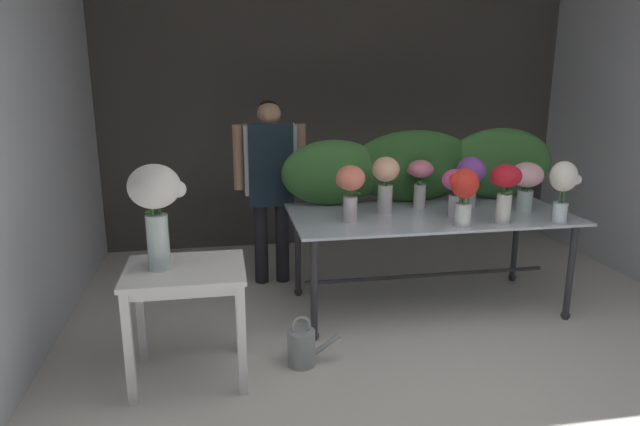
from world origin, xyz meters
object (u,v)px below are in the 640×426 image
(florist, at_px, (270,173))
(vase_violet_freesia, at_px, (471,175))
(vase_rosy_lilies, at_px, (420,178))
(vase_scarlet_tulips, at_px, (464,192))
(vase_fuchsia_anemones, at_px, (456,186))
(watering_can, at_px, (302,347))
(display_table_glass, at_px, (429,225))
(vase_coral_ranunculus, at_px, (350,187))
(vase_ivory_peonies, at_px, (563,184))
(side_table_white, at_px, (186,283))
(vase_crimson_roses, at_px, (505,186))
(vase_white_roses_tall, at_px, (156,201))
(vase_blush_dahlias, at_px, (526,181))
(vase_peach_carnations, at_px, (385,179))

(florist, relative_size, vase_violet_freesia, 3.95)
(vase_rosy_lilies, xyz_separation_m, vase_scarlet_tulips, (0.12, -0.57, 0.00))
(florist, xyz_separation_m, vase_violet_freesia, (1.55, -0.64, 0.05))
(vase_fuchsia_anemones, bearing_deg, vase_violet_freesia, 47.93)
(vase_fuchsia_anemones, distance_m, watering_can, 1.66)
(display_table_glass, relative_size, vase_rosy_lilies, 5.57)
(vase_coral_ranunculus, relative_size, vase_ivory_peonies, 0.92)
(side_table_white, distance_m, vase_coral_ranunculus, 1.38)
(side_table_white, distance_m, vase_crimson_roses, 2.31)
(side_table_white, xyz_separation_m, vase_rosy_lilies, (1.79, 0.93, 0.41))
(vase_coral_ranunculus, distance_m, vase_white_roses_tall, 1.44)
(side_table_white, xyz_separation_m, florist, (0.66, 1.53, 0.38))
(florist, height_order, vase_blush_dahlias, florist)
(vase_blush_dahlias, bearing_deg, vase_crimson_roses, -138.61)
(vase_rosy_lilies, bearing_deg, vase_peach_carnations, -159.76)
(vase_ivory_peonies, bearing_deg, side_table_white, -172.69)
(vase_peach_carnations, bearing_deg, vase_scarlet_tulips, -45.35)
(vase_crimson_roses, distance_m, vase_ivory_peonies, 0.43)
(display_table_glass, height_order, side_table_white, display_table_glass)
(vase_peach_carnations, distance_m, vase_fuchsia_anemones, 0.53)
(watering_can, bearing_deg, vase_coral_ranunculus, 53.70)
(vase_fuchsia_anemones, xyz_separation_m, vase_ivory_peonies, (0.70, -0.29, 0.04))
(florist, xyz_separation_m, vase_crimson_roses, (1.58, -1.14, 0.06))
(vase_coral_ranunculus, relative_size, vase_blush_dahlias, 1.07)
(vase_violet_freesia, xyz_separation_m, vase_crimson_roses, (0.03, -0.50, 0.01))
(vase_violet_freesia, distance_m, vase_white_roses_tall, 2.52)
(display_table_glass, relative_size, vase_peach_carnations, 4.90)
(florist, bearing_deg, side_table_white, -113.18)
(vase_ivory_peonies, distance_m, vase_scarlet_tulips, 0.75)
(vase_peach_carnations, relative_size, vase_crimson_roses, 1.02)
(vase_coral_ranunculus, relative_size, watering_can, 1.18)
(vase_fuchsia_anemones, bearing_deg, vase_ivory_peonies, -22.32)
(vase_crimson_roses, bearing_deg, vase_white_roses_tall, -170.63)
(vase_crimson_roses, relative_size, vase_fuchsia_anemones, 1.19)
(florist, relative_size, vase_blush_dahlias, 4.14)
(vase_crimson_roses, height_order, watering_can, vase_crimson_roses)
(side_table_white, height_order, vase_scarlet_tulips, vase_scarlet_tulips)
(vase_white_roses_tall, relative_size, watering_can, 1.79)
(florist, distance_m, vase_peach_carnations, 1.09)
(vase_coral_ranunculus, bearing_deg, vase_ivory_peonies, -10.59)
(side_table_white, bearing_deg, vase_peach_carnations, 28.96)
(display_table_glass, bearing_deg, florist, 146.64)
(vase_violet_freesia, relative_size, vase_white_roses_tall, 0.65)
(display_table_glass, relative_size, vase_fuchsia_anemones, 5.95)
(vase_blush_dahlias, relative_size, vase_fuchsia_anemones, 1.07)
(vase_violet_freesia, height_order, vase_scarlet_tulips, vase_scarlet_tulips)
(vase_violet_freesia, bearing_deg, vase_rosy_lilies, 174.97)
(vase_peach_carnations, bearing_deg, vase_blush_dahlias, -6.92)
(side_table_white, relative_size, vase_rosy_lilies, 1.86)
(vase_fuchsia_anemones, bearing_deg, side_table_white, -162.31)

